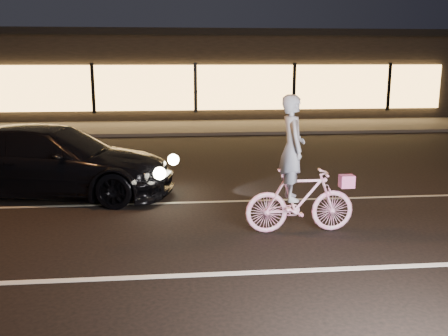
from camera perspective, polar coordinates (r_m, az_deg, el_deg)
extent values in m
plane|color=black|center=(8.32, 1.32, -7.69)|extent=(90.00, 90.00, 0.00)
cube|color=silver|center=(6.94, 2.85, -11.87)|extent=(60.00, 0.12, 0.01)
cube|color=gray|center=(10.21, -0.05, -3.85)|extent=(60.00, 0.10, 0.01)
cube|color=#383533|center=(20.97, -3.01, 4.66)|extent=(30.00, 4.00, 0.12)
cube|color=black|center=(26.79, -3.69, 10.48)|extent=(25.00, 8.00, 4.00)
cube|color=black|center=(26.81, -3.75, 14.87)|extent=(25.40, 8.40, 0.30)
cube|color=#FFB659|center=(22.72, -3.29, 9.15)|extent=(23.00, 0.15, 2.00)
cube|color=black|center=(22.89, -14.74, 8.80)|extent=(0.15, 0.08, 2.20)
cube|color=black|center=(22.64, -3.28, 9.14)|extent=(0.15, 0.08, 2.20)
cube|color=black|center=(23.27, 8.00, 9.13)|extent=(0.15, 0.08, 2.20)
cube|color=black|center=(24.71, 18.32, 8.81)|extent=(0.15, 0.08, 2.20)
imported|color=#FE4BA4|center=(8.41, 8.67, -3.69)|extent=(1.83, 0.52, 1.10)
imported|color=silver|center=(8.17, 7.80, 2.29)|extent=(0.41, 0.63, 1.73)
cube|color=#FF4AA4|center=(8.55, 13.85, -1.49)|extent=(0.23, 0.19, 0.21)
imported|color=black|center=(11.17, -18.98, 0.78)|extent=(5.42, 3.04, 1.48)
sphere|color=#FFF2BF|center=(11.06, -5.81, 0.96)|extent=(0.25, 0.25, 0.25)
sphere|color=#FFF2BF|center=(9.76, -7.37, -0.61)|extent=(0.25, 0.25, 0.25)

